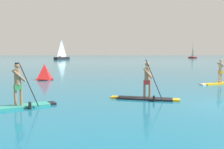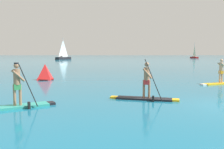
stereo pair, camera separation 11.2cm
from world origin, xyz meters
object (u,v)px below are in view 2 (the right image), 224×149
object	(u,v)px
race_marker_buoy	(45,73)
sailboat_right_horizon	(194,56)
sailboat_left_horizon	(63,57)
paddleboarder_far_right	(221,78)
paddleboarder_mid_center	(145,91)
paddleboarder_near_left	(19,97)

from	to	relation	value
race_marker_buoy	sailboat_right_horizon	size ratio (longest dim) A/B	0.24
sailboat_left_horizon	race_marker_buoy	bearing A→B (deg)	40.25
sailboat_left_horizon	paddleboarder_far_right	bearing A→B (deg)	50.68
paddleboarder_mid_center	sailboat_right_horizon	distance (m)	95.62
paddleboarder_mid_center	sailboat_left_horizon	bearing A→B (deg)	118.82
race_marker_buoy	paddleboarder_mid_center	bearing A→B (deg)	-49.62
race_marker_buoy	sailboat_left_horizon	size ratio (longest dim) A/B	0.22
paddleboarder_far_right	sailboat_left_horizon	bearing A→B (deg)	86.99
sailboat_left_horizon	sailboat_right_horizon	xyz separation A→B (m)	(50.52, 20.30, 0.01)
paddleboarder_near_left	paddleboarder_far_right	bearing A→B (deg)	3.19
sailboat_left_horizon	paddleboarder_near_left	bearing A→B (deg)	40.21
paddleboarder_far_right	sailboat_left_horizon	distance (m)	68.52
paddleboarder_mid_center	paddleboarder_far_right	xyz separation A→B (m)	(6.03, 5.73, 0.01)
paddleboarder_near_left	paddleboarder_mid_center	bearing A→B (deg)	-12.17
paddleboarder_near_left	race_marker_buoy	distance (m)	10.18
paddleboarder_far_right	sailboat_left_horizon	size ratio (longest dim) A/B	0.44
paddleboarder_near_left	paddleboarder_far_right	size ratio (longest dim) A/B	0.83
paddleboarder_mid_center	paddleboarder_far_right	world-z (taller)	paddleboarder_mid_center
paddleboarder_near_left	sailboat_left_horizon	size ratio (longest dim) A/B	0.36
paddleboarder_far_right	sailboat_right_horizon	xyz separation A→B (m)	(26.10, 84.32, 0.48)
race_marker_buoy	paddleboarder_near_left	bearing A→B (deg)	-79.81
paddleboarder_far_right	race_marker_buoy	size ratio (longest dim) A/B	2.00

